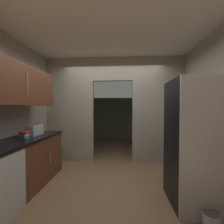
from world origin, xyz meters
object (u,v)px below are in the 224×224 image
(dishwasher, at_px, (11,188))
(boombox, at_px, (35,130))
(refrigerator, at_px, (199,142))
(paint_can, at_px, (211,220))
(book_stack, at_px, (25,135))

(dishwasher, height_order, boombox, boombox)
(refrigerator, bearing_deg, paint_can, -97.39)
(paint_can, bearing_deg, boombox, 160.51)
(book_stack, distance_m, paint_can, 2.92)
(boombox, distance_m, paint_can, 3.04)
(dishwasher, distance_m, paint_can, 2.47)
(refrigerator, distance_m, paint_can, 0.94)
(refrigerator, distance_m, book_stack, 2.78)
(dishwasher, relative_size, book_stack, 4.76)
(boombox, xyz_separation_m, book_stack, (0.01, -0.34, -0.03))
(refrigerator, distance_m, dishwasher, 2.60)
(paint_can, bearing_deg, dishwasher, -178.48)
(boombox, relative_size, book_stack, 2.11)
(dishwasher, bearing_deg, refrigerator, 11.47)
(book_stack, height_order, paint_can, book_stack)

